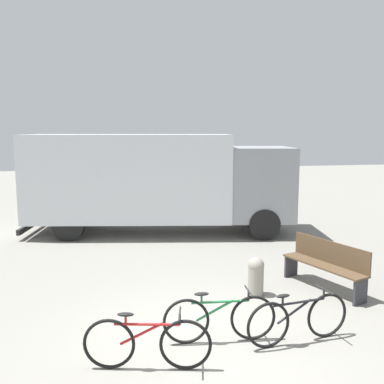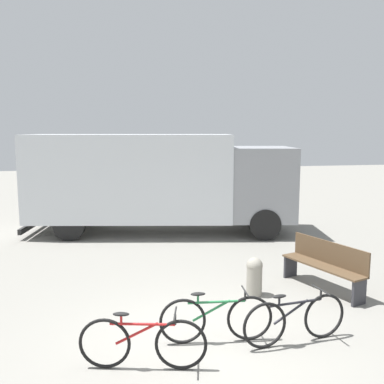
{
  "view_description": "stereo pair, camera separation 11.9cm",
  "coord_description": "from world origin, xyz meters",
  "px_view_note": "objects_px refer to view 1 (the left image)",
  "views": [
    {
      "loc": [
        -1.39,
        -5.83,
        3.11
      ],
      "look_at": [
        0.78,
        4.53,
        1.61
      ],
      "focal_mm": 40.0,
      "sensor_mm": 36.0,
      "label": 1
    },
    {
      "loc": [
        -1.27,
        -5.85,
        3.11
      ],
      "look_at": [
        0.78,
        4.53,
        1.61
      ],
      "focal_mm": 40.0,
      "sensor_mm": 36.0,
      "label": 2
    }
  ],
  "objects_px": {
    "bicycle_middle": "(220,318)",
    "bollard_near_bench": "(256,275)",
    "bicycle_far": "(298,319)",
    "delivery_truck": "(156,179)",
    "park_bench": "(326,263)",
    "bicycle_near": "(147,343)"
  },
  "relations": [
    {
      "from": "delivery_truck",
      "to": "bicycle_near",
      "type": "bearing_deg",
      "value": -87.43
    },
    {
      "from": "bicycle_middle",
      "to": "bicycle_far",
      "type": "height_order",
      "value": "same"
    },
    {
      "from": "delivery_truck",
      "to": "bicycle_near",
      "type": "distance_m",
      "value": 7.9
    },
    {
      "from": "bicycle_far",
      "to": "bollard_near_bench",
      "type": "bearing_deg",
      "value": 81.27
    },
    {
      "from": "park_bench",
      "to": "bicycle_middle",
      "type": "xyz_separation_m",
      "value": [
        -2.65,
        -1.68,
        -0.16
      ]
    },
    {
      "from": "bicycle_far",
      "to": "bollard_near_bench",
      "type": "xyz_separation_m",
      "value": [
        0.04,
        1.91,
        0.03
      ]
    },
    {
      "from": "park_bench",
      "to": "bollard_near_bench",
      "type": "height_order",
      "value": "park_bench"
    },
    {
      "from": "bicycle_far",
      "to": "bollard_near_bench",
      "type": "distance_m",
      "value": 1.91
    },
    {
      "from": "bicycle_middle",
      "to": "bollard_near_bench",
      "type": "relative_size",
      "value": 2.3
    },
    {
      "from": "delivery_truck",
      "to": "bicycle_near",
      "type": "relative_size",
      "value": 4.99
    },
    {
      "from": "delivery_truck",
      "to": "park_bench",
      "type": "relative_size",
      "value": 4.37
    },
    {
      "from": "delivery_truck",
      "to": "park_bench",
      "type": "height_order",
      "value": "delivery_truck"
    },
    {
      "from": "delivery_truck",
      "to": "park_bench",
      "type": "xyz_separation_m",
      "value": [
        2.68,
        -5.52,
        -1.14
      ]
    },
    {
      "from": "bicycle_middle",
      "to": "bollard_near_bench",
      "type": "xyz_separation_m",
      "value": [
        1.18,
        1.65,
        0.03
      ]
    },
    {
      "from": "delivery_truck",
      "to": "bicycle_near",
      "type": "height_order",
      "value": "delivery_truck"
    },
    {
      "from": "bicycle_far",
      "to": "bollard_near_bench",
      "type": "height_order",
      "value": "bicycle_far"
    },
    {
      "from": "bollard_near_bench",
      "to": "bicycle_far",
      "type": "bearing_deg",
      "value": -91.27
    },
    {
      "from": "bicycle_near",
      "to": "bollard_near_bench",
      "type": "bearing_deg",
      "value": 56.32
    },
    {
      "from": "bicycle_near",
      "to": "bollard_near_bench",
      "type": "xyz_separation_m",
      "value": [
        2.31,
        2.17,
        0.03
      ]
    },
    {
      "from": "bicycle_far",
      "to": "park_bench",
      "type": "bearing_deg",
      "value": 44.41
    },
    {
      "from": "bicycle_far",
      "to": "bollard_near_bench",
      "type": "relative_size",
      "value": 2.29
    },
    {
      "from": "bicycle_near",
      "to": "bicycle_far",
      "type": "xyz_separation_m",
      "value": [
        2.27,
        0.27,
        0.0
      ]
    }
  ]
}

